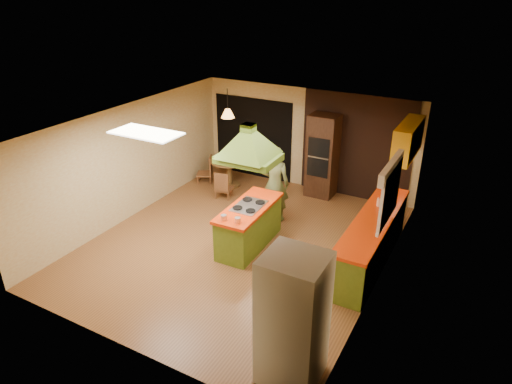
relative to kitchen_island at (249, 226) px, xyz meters
The scene contains 21 objects.
ground 0.48m from the kitchen_island, 168.99° to the right, with size 6.50×6.50×0.00m, color brown.
room_walls 0.83m from the kitchen_island, 168.99° to the right, with size 5.50×6.50×6.50m.
ceiling_plane 2.07m from the kitchen_island, 168.99° to the right, with size 6.50×6.50×0.00m, color silver.
brick_panel 3.47m from the kitchen_island, 71.45° to the left, with size 2.64×0.03×2.50m, color #381E14.
nook_opening 3.66m from the kitchen_island, 117.70° to the left, with size 2.20×0.03×2.10m, color black.
right_counter 2.34m from the kitchen_island, 13.97° to the left, with size 0.62×3.05×0.92m.
upper_cabinets 3.56m from the kitchen_island, 42.15° to the left, with size 0.34×1.40×0.70m, color yellow.
window_right 2.87m from the kitchen_island, ahead, with size 0.12×1.35×1.06m.
fluor_panel 2.71m from the kitchen_island, 135.98° to the right, with size 1.20×0.60×0.03m, color white.
kitchen_island is the anchor object (origin of this frame).
range_hood 1.81m from the kitchen_island, behind, with size 1.10×0.80×0.80m.
man 1.28m from the kitchen_island, 92.36° to the left, with size 0.62×0.41×1.70m, color #596033.
refrigerator 3.39m from the kitchen_island, 51.06° to the right, with size 0.77×0.73×1.87m, color silver.
wall_oven 2.99m from the kitchen_island, 82.69° to the left, with size 0.67×0.61×2.01m.
dining_table 2.95m from the kitchen_island, 129.22° to the left, with size 0.94×0.94×0.71m.
chair_left 3.37m from the kitchen_island, 139.58° to the left, with size 0.38×0.38×0.70m, color brown, non-canonical shape.
chair_near 2.30m from the kitchen_island, 134.66° to the left, with size 0.38×0.38×0.69m, color brown, non-canonical shape.
pendant_lamp 3.29m from the kitchen_island, 129.22° to the left, with size 0.32×0.32×0.21m, color #FF9E3F.
canister_large 2.87m from the kitchen_island, 37.60° to the left, with size 0.15×0.15×0.22m, color #F3E2C3.
canister_medium 2.76m from the kitchen_island, 34.73° to the left, with size 0.12×0.12×0.17m, color #FFEECD.
canister_small 2.54m from the kitchen_island, 26.48° to the left, with size 0.11×0.11×0.15m, color #FDEACB.
Camera 1 is at (4.04, -6.76, 4.83)m, focal length 32.00 mm.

